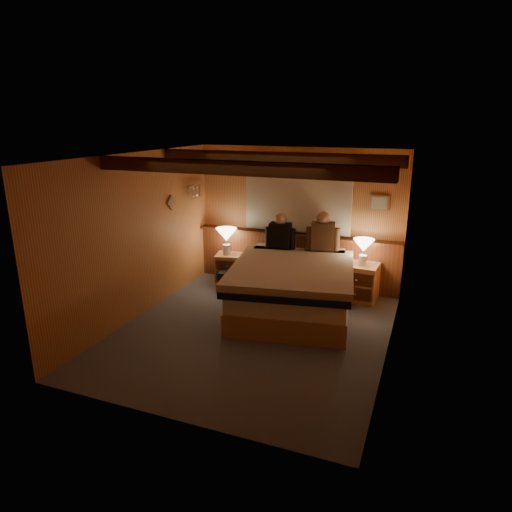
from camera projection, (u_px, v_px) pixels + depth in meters
The scene contains 19 objects.
floor at pixel (253, 331), 6.36m from camera, with size 4.20×4.20×0.00m, color #484D55.
ceiling at pixel (253, 156), 5.67m from camera, with size 4.20×4.20×0.00m, color #DA8E52.
wall_back at pixel (298, 218), 7.89m from camera, with size 3.60×3.60×0.00m, color #DD8C4F.
wall_left at pixel (139, 236), 6.65m from camera, with size 4.20×4.20×0.00m, color #DD8C4F.
wall_right at pixel (394, 264), 5.39m from camera, with size 4.20×4.20×0.00m, color #DD8C4F.
wall_front at pixel (168, 307), 4.15m from camera, with size 3.60×3.60×0.00m, color #DD8C4F.
wainscot at pixel (296, 258), 8.04m from camera, with size 3.60×0.23×0.94m.
curtain_window at pixel (297, 200), 7.73m from camera, with size 2.18×0.09×1.11m.
ceiling_beams at pixel (257, 162), 5.83m from camera, with size 3.60×1.65×0.16m.
coat_rail at pixel (195, 190), 7.89m from camera, with size 0.05×0.55×0.24m.
framed_print at pixel (379, 203), 7.30m from camera, with size 0.30×0.04×0.25m.
bed at pixel (293, 287), 6.90m from camera, with size 2.08×2.52×0.77m.
nightstand_left at pixel (229, 268), 8.27m from camera, with size 0.54×0.50×0.51m.
nightstand_right at pixel (360, 282), 7.40m from camera, with size 0.59×0.53×0.60m.
lamp_left at pixel (226, 236), 8.09m from camera, with size 0.37×0.37×0.48m.
lamp_right at pixel (364, 247), 7.19m from camera, with size 0.33×0.33×0.43m.
person_left at pixel (280, 234), 7.56m from camera, with size 0.51×0.22×0.62m.
person_right at pixel (323, 234), 7.44m from camera, with size 0.55×0.29×0.67m.
duffel_bag at pixel (233, 280), 7.94m from camera, with size 0.50×0.31×0.35m.
Camera 1 is at (2.15, -5.38, 2.84)m, focal length 32.00 mm.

